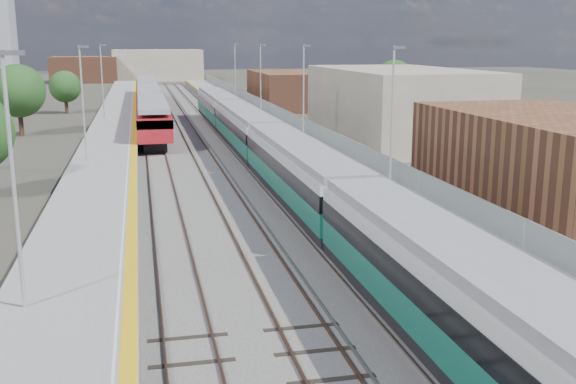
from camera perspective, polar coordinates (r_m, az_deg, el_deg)
name	(u,v)px	position (r m, az deg, el deg)	size (l,w,h in m)	color
ground	(214,138)	(62.96, -6.31, 4.55)	(320.00, 320.00, 0.00)	#47443A
ballast_bed	(187,135)	(65.23, -8.52, 4.80)	(10.50, 155.00, 0.06)	#565451
tracks	(192,132)	(66.92, -8.11, 5.07)	(8.96, 160.00, 0.17)	#4C3323
platform_right	(265,128)	(66.08, -1.98, 5.47)	(4.70, 155.00, 8.52)	slate
platform_left	(114,132)	(65.06, -14.53, 4.95)	(4.30, 155.00, 8.52)	slate
buildings	(80,32)	(151.05, -17.23, 12.79)	(72.00, 185.50, 40.00)	brown
green_train	(267,145)	(44.34, -1.77, 3.97)	(2.68, 74.64, 2.95)	black
red_train	(149,100)	(81.06, -11.71, 7.64)	(2.81, 56.91, 3.54)	black
tree_b	(18,91)	(68.32, -21.87, 7.94)	(4.97, 4.97, 6.74)	#382619
tree_c	(65,87)	(88.56, -18.35, 8.46)	(3.89, 3.89, 5.28)	#382619
tree_d	(394,81)	(82.30, 8.98, 9.28)	(4.91, 4.91, 6.66)	#382619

